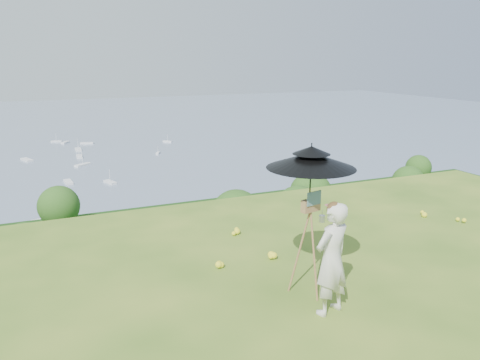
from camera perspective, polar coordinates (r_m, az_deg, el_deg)
name	(u,v)px	position (r m, az deg, el deg)	size (l,w,h in m)	color
shoreline_tier	(89,291)	(87.84, -17.95, -12.74)	(170.00, 28.00, 8.00)	#6D6957
bay_water	(53,137)	(246.27, -21.84, 4.89)	(700.00, 700.00, 0.00)	slate
slope_trees	(117,276)	(42.82, -14.74, -11.28)	(110.00, 50.00, 6.00)	#235318
harbor_town	(86,256)	(85.13, -18.30, -8.84)	(110.00, 22.00, 5.00)	silver
moored_boats	(21,175)	(168.67, -25.16, 0.57)	(140.00, 140.00, 0.70)	white
wildflowers	(476,331)	(6.87, 26.86, -16.06)	(10.00, 10.50, 0.12)	yellow
painter	(332,259)	(6.44, 11.11, -9.42)	(0.58, 0.38, 1.58)	beige
field_easel	(309,243)	(6.92, 8.44, -7.57)	(0.60, 0.60, 1.58)	#925E3D
sun_umbrella	(310,176)	(6.64, 8.59, 0.43)	(1.26, 1.26, 0.96)	black
painter_cap	(334,205)	(6.17, 11.45, -3.06)	(0.19, 0.23, 0.10)	#C26C6A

